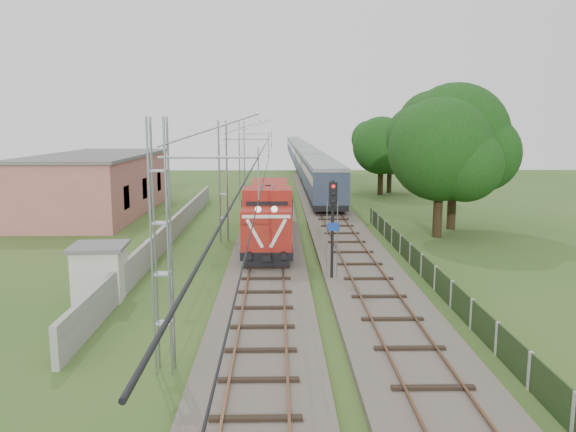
{
  "coord_description": "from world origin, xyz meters",
  "views": [
    {
      "loc": [
        0.56,
        -24.91,
        7.8
      ],
      "look_at": [
        1.22,
        8.98,
        2.2
      ],
      "focal_mm": 35.0,
      "sensor_mm": 36.0,
      "label": 1
    }
  ],
  "objects_px": {
    "relay_hut": "(100,271)",
    "signal_post": "(333,214)",
    "coach_rake": "(301,153)",
    "locomotive": "(269,212)"
  },
  "relations": [
    {
      "from": "locomotive",
      "to": "signal_post",
      "type": "bearing_deg",
      "value": -71.05
    },
    {
      "from": "locomotive",
      "to": "coach_rake",
      "type": "height_order",
      "value": "locomotive"
    },
    {
      "from": "signal_post",
      "to": "relay_hut",
      "type": "xyz_separation_m",
      "value": [
        -10.64,
        -2.12,
        -2.25
      ]
    },
    {
      "from": "coach_rake",
      "to": "relay_hut",
      "type": "bearing_deg",
      "value": -99.04
    },
    {
      "from": "locomotive",
      "to": "signal_post",
      "type": "xyz_separation_m",
      "value": [
        3.24,
        -9.45,
        1.4
      ]
    },
    {
      "from": "coach_rake",
      "to": "relay_hut",
      "type": "xyz_separation_m",
      "value": [
        -12.4,
        -77.95,
        -1.29
      ]
    },
    {
      "from": "relay_hut",
      "to": "signal_post",
      "type": "bearing_deg",
      "value": 11.27
    },
    {
      "from": "locomotive",
      "to": "coach_rake",
      "type": "xyz_separation_m",
      "value": [
        5.0,
        66.38,
        0.43
      ]
    },
    {
      "from": "coach_rake",
      "to": "relay_hut",
      "type": "height_order",
      "value": "coach_rake"
    },
    {
      "from": "signal_post",
      "to": "relay_hut",
      "type": "relative_size",
      "value": 1.99
    }
  ]
}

